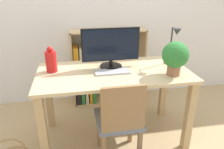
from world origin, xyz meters
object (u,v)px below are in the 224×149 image
Objects in this scene: keyboard at (112,72)px; vase at (51,61)px; chair at (120,119)px; desk_lamp at (174,43)px; bookshelf at (94,72)px; potted_plant at (175,56)px; monitor at (111,47)px.

vase is at bearing 166.92° from keyboard.
chair reaches higher than keyboard.
desk_lamp is (1.20, -0.04, 0.12)m from vase.
vase is at bearing 141.19° from chair.
vase is 0.25× the size of bookshelf.
bookshelf reaches higher than chair.
potted_plant is at bearing -15.97° from keyboard.
chair is at bearing -85.18° from bookshelf.
potted_plant is (1.10, -0.29, 0.07)m from vase.
monitor is 0.69× the size of chair.
keyboard is 0.86× the size of desk_lamp.
monitor is 0.63m from desk_lamp.
chair is at bearing -147.09° from desk_lamp.
desk_lamp reaches higher than potted_plant.
monitor is 2.30× the size of vase.
keyboard is 0.33× the size of bookshelf.
potted_plant is 0.74m from chair.
keyboard is at bearing 90.66° from chair.
chair is at bearing -90.59° from monitor.
monitor is at bearing 149.76° from potted_plant.
monitor is 0.58m from vase.
keyboard is (-0.01, -0.15, -0.20)m from monitor.
keyboard is at bearing -13.08° from vase.
keyboard is at bearing 164.03° from potted_plant.
desk_lamp is (0.64, 0.10, 0.23)m from keyboard.
desk_lamp is at bearing -1.68° from vase.
bookshelf is (-0.63, 0.99, -0.50)m from potted_plant.
keyboard is 0.68m from desk_lamp.
vase is 0.30× the size of chair.
vase is 0.84m from chair.
potted_plant reaches higher than bookshelf.
desk_lamp is at bearing 31.99° from chair.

